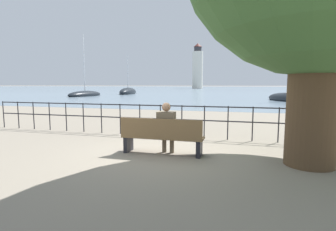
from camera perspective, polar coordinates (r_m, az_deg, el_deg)
name	(u,v)px	position (r m, az deg, el deg)	size (l,w,h in m)	color
ground_plane	(163,154)	(6.57, -1.19, -8.32)	(1000.00, 1000.00, 0.00)	gray
harbor_water	(239,88)	(166.92, 15.17, 5.88)	(600.00, 300.00, 0.01)	slate
park_bench	(162,137)	(6.40, -1.38, -4.66)	(2.03, 0.45, 0.90)	brown
seated_person_left	(167,126)	(6.40, -0.31, -2.30)	(0.44, 0.35, 1.28)	brown
promenade_railing	(182,116)	(8.49, 3.03, -0.12)	(14.65, 0.04, 1.05)	black
sailboat_0	(291,94)	(43.48, 25.19, 4.21)	(3.41, 7.51, 10.42)	silver
sailboat_1	(85,94)	(41.72, -17.60, 4.42)	(2.69, 7.40, 9.46)	black
sailboat_2	(128,92)	(49.88, -8.70, 5.06)	(3.92, 8.75, 7.67)	black
sailboat_4	(288,98)	(30.54, 24.64, 3.43)	(4.74, 7.11, 8.84)	black
harbor_lighthouse	(198,68)	(120.86, 6.46, 10.30)	(4.76, 4.76, 20.20)	silver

